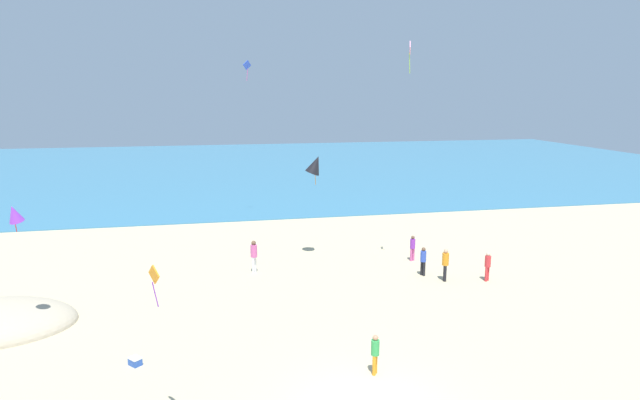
{
  "coord_description": "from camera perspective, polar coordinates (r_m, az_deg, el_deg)",
  "views": [
    {
      "loc": [
        -4.3,
        -13.87,
        9.24
      ],
      "look_at": [
        0.0,
        7.19,
        4.93
      ],
      "focal_mm": 30.04,
      "sensor_mm": 36.0,
      "label": 1
    }
  ],
  "objects": [
    {
      "name": "ground_plane",
      "position": [
        25.95,
        -1.26,
        -9.53
      ],
      "size": [
        120.0,
        120.0,
        0.0
      ],
      "primitive_type": "plane",
      "color": "#C6B58C"
    },
    {
      "name": "ocean_water",
      "position": [
        69.25,
        -7.89,
        3.56
      ],
      "size": [
        120.0,
        60.0,
        0.05
      ],
      "primitive_type": "cube",
      "color": "teal",
      "rests_on": "ground_plane"
    },
    {
      "name": "cooler_box",
      "position": [
        20.33,
        -19.09,
        -15.93
      ],
      "size": [
        0.52,
        0.53,
        0.28
      ],
      "rotation": [
        0.0,
        0.0,
        2.29
      ],
      "color": "#2D56B7",
      "rests_on": "ground_plane"
    },
    {
      "name": "person_0",
      "position": [
        28.11,
        10.94,
        -6.22
      ],
      "size": [
        0.4,
        0.4,
        1.5
      ],
      "rotation": [
        0.0,
        0.0,
        0.43
      ],
      "color": "black",
      "rests_on": "ground_plane"
    },
    {
      "name": "person_1",
      "position": [
        28.17,
        -7.05,
        -5.76
      ],
      "size": [
        0.48,
        0.48,
        1.74
      ],
      "rotation": [
        0.0,
        0.0,
        2.55
      ],
      "color": "white",
      "rests_on": "ground_plane"
    },
    {
      "name": "person_2",
      "position": [
        18.55,
        5.9,
        -15.77
      ],
      "size": [
        0.39,
        0.39,
        1.4
      ],
      "rotation": [
        0.0,
        0.0,
        2.53
      ],
      "color": "orange",
      "rests_on": "ground_plane"
    },
    {
      "name": "person_3",
      "position": [
        30.42,
        9.83,
        -4.88
      ],
      "size": [
        0.37,
        0.37,
        1.45
      ],
      "rotation": [
        0.0,
        0.0,
        5.05
      ],
      "color": "#D8599E",
      "rests_on": "ground_plane"
    },
    {
      "name": "person_4",
      "position": [
        27.53,
        13.21,
        -6.5
      ],
      "size": [
        0.42,
        0.42,
        1.66
      ],
      "rotation": [
        0.0,
        0.0,
        2.82
      ],
      "color": "black",
      "rests_on": "ground_plane"
    },
    {
      "name": "person_6",
      "position": [
        28.1,
        17.43,
        -6.55
      ],
      "size": [
        0.41,
        0.41,
        1.5
      ],
      "rotation": [
        0.0,
        0.0,
        2.15
      ],
      "color": "red",
      "rests_on": "ground_plane"
    },
    {
      "name": "kite_orange",
      "position": [
        14.55,
        -17.25,
        -7.79
      ],
      "size": [
        0.33,
        0.46,
        1.17
      ],
      "rotation": [
        0.0,
        0.0,
        5.38
      ],
      "color": "orange"
    },
    {
      "name": "kite_black",
      "position": [
        29.4,
        -0.5,
        3.79
      ],
      "size": [
        1.27,
        1.04,
        1.73
      ],
      "rotation": [
        0.0,
        0.0,
        4.5
      ],
      "color": "black"
    },
    {
      "name": "kite_pink",
      "position": [
        27.4,
        9.57,
        15.56
      ],
      "size": [
        0.25,
        0.61,
        1.55
      ],
      "rotation": [
        0.0,
        0.0,
        4.39
      ],
      "color": "pink"
    },
    {
      "name": "kite_purple",
      "position": [
        22.32,
        -29.79,
        -1.28
      ],
      "size": [
        0.8,
        0.84,
        1.05
      ],
      "rotation": [
        0.0,
        0.0,
        5.68
      ],
      "color": "purple"
    },
    {
      "name": "kite_blue",
      "position": [
        39.23,
        -7.78,
        13.99
      ],
      "size": [
        0.61,
        0.41,
        1.44
      ],
      "rotation": [
        0.0,
        0.0,
        0.83
      ],
      "color": "blue"
    }
  ]
}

